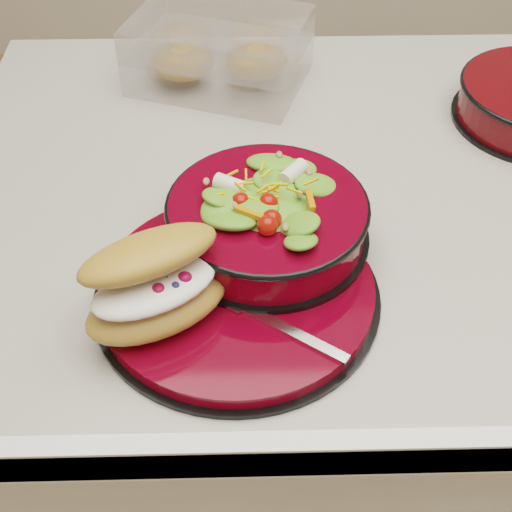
{
  "coord_description": "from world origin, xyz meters",
  "views": [
    {
      "loc": [
        -0.26,
        -0.69,
        1.44
      ],
      "look_at": [
        -0.24,
        -0.17,
        0.94
      ],
      "focal_mm": 50.0,
      "sensor_mm": 36.0,
      "label": 1
    }
  ],
  "objects_px": {
    "salad_bowl": "(267,214)",
    "island_counter": "(400,391)",
    "dinner_plate": "(238,291)",
    "fork": "(273,322)",
    "pastry_box": "(219,52)",
    "croissant": "(155,284)"
  },
  "relations": [
    {
      "from": "salad_bowl",
      "to": "island_counter",
      "type": "bearing_deg",
      "value": 27.93
    },
    {
      "from": "island_counter",
      "to": "dinner_plate",
      "type": "bearing_deg",
      "value": -144.04
    },
    {
      "from": "fork",
      "to": "pastry_box",
      "type": "xyz_separation_m",
      "value": [
        -0.06,
        0.48,
        0.02
      ]
    },
    {
      "from": "salad_bowl",
      "to": "croissant",
      "type": "bearing_deg",
      "value": -136.0
    },
    {
      "from": "croissant",
      "to": "fork",
      "type": "relative_size",
      "value": 1.22
    },
    {
      "from": "dinner_plate",
      "to": "salad_bowl",
      "type": "height_order",
      "value": "salad_bowl"
    },
    {
      "from": "salad_bowl",
      "to": "pastry_box",
      "type": "height_order",
      "value": "salad_bowl"
    },
    {
      "from": "island_counter",
      "to": "dinner_plate",
      "type": "relative_size",
      "value": 4.22
    },
    {
      "from": "fork",
      "to": "pastry_box",
      "type": "height_order",
      "value": "pastry_box"
    },
    {
      "from": "pastry_box",
      "to": "dinner_plate",
      "type": "bearing_deg",
      "value": -67.66
    },
    {
      "from": "dinner_plate",
      "to": "fork",
      "type": "bearing_deg",
      "value": -56.94
    },
    {
      "from": "island_counter",
      "to": "dinner_plate",
      "type": "xyz_separation_m",
      "value": [
        -0.26,
        -0.19,
        0.46
      ]
    },
    {
      "from": "fork",
      "to": "pastry_box",
      "type": "bearing_deg",
      "value": 42.15
    },
    {
      "from": "island_counter",
      "to": "croissant",
      "type": "relative_size",
      "value": 7.7
    },
    {
      "from": "island_counter",
      "to": "dinner_plate",
      "type": "height_order",
      "value": "dinner_plate"
    },
    {
      "from": "fork",
      "to": "salad_bowl",
      "type": "bearing_deg",
      "value": 36.32
    },
    {
      "from": "croissant",
      "to": "fork",
      "type": "height_order",
      "value": "croissant"
    },
    {
      "from": "salad_bowl",
      "to": "pastry_box",
      "type": "distance_m",
      "value": 0.37
    },
    {
      "from": "dinner_plate",
      "to": "croissant",
      "type": "relative_size",
      "value": 1.82
    },
    {
      "from": "croissant",
      "to": "pastry_box",
      "type": "distance_m",
      "value": 0.47
    },
    {
      "from": "fork",
      "to": "pastry_box",
      "type": "distance_m",
      "value": 0.49
    },
    {
      "from": "croissant",
      "to": "pastry_box",
      "type": "height_order",
      "value": "croissant"
    }
  ]
}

